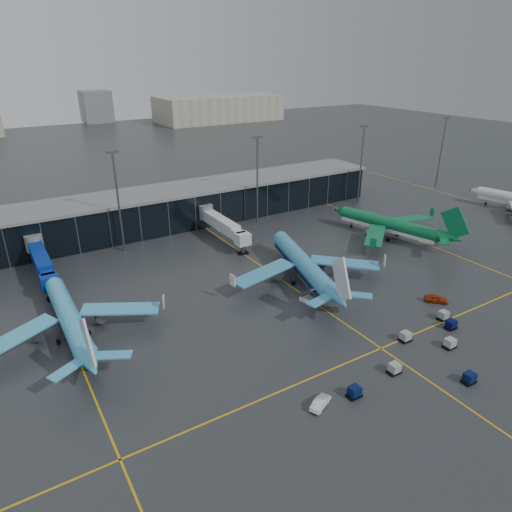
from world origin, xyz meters
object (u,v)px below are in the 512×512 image
airliner_klm_near (303,253)px  airliner_aer_lingus (389,216)px  mobile_airstair (309,298)px  service_van_white (320,402)px  airliner_arkefly (67,306)px  service_van_red (436,299)px  baggage_carts (426,349)px

airliner_klm_near → airliner_aer_lingus: 36.42m
mobile_airstair → service_van_white: 30.34m
airliner_arkefly → service_van_red: size_ratio=8.23×
airliner_arkefly → airliner_klm_near: size_ratio=0.93×
airliner_klm_near → airliner_aer_lingus: airliner_klm_near is taller
service_van_white → service_van_red: bearing=-98.9°
airliner_arkefly → airliner_klm_near: (48.59, -3.90, 0.47)m
airliner_arkefly → mobile_airstair: (43.66, -12.73, -5.05)m
baggage_carts → service_van_white: 23.17m
airliner_arkefly → airliner_aer_lingus: airliner_aer_lingus is taller
airliner_aer_lingus → service_van_red: size_ratio=8.42×
service_van_red → baggage_carts: bearing=169.1°
airliner_aer_lingus → mobile_airstair: (-40.32, -17.44, -5.19)m
airliner_arkefly → airliner_klm_near: bearing=-4.8°
airliner_klm_near → airliner_aer_lingus: bearing=29.0°
baggage_carts → mobile_airstair: 25.02m
airliner_aer_lingus → service_van_white: size_ratio=9.11×
airliner_klm_near → service_van_white: bearing=-107.7°
airliner_klm_near → mobile_airstair: size_ratio=11.42×
airliner_arkefly → baggage_carts: bearing=-36.9°
airliner_arkefly → airliner_aer_lingus: 84.11m
mobile_airstair → service_van_white: size_ratio=0.84×
airliner_klm_near → baggage_carts: (1.13, -33.10, -5.53)m
airliner_arkefly → mobile_airstair: bearing=-16.5°
baggage_carts → service_van_white: size_ratio=7.38×
mobile_airstair → airliner_klm_near: bearing=48.8°
airliner_arkefly → airliner_aer_lingus: (83.98, 4.71, 0.14)m
baggage_carts → mobile_airstair: mobile_airstair is taller
airliner_klm_near → mobile_airstair: bearing=-103.9°
airliner_aer_lingus → baggage_carts: 54.23m
service_van_white → airliner_aer_lingus: bearing=-78.7°
service_van_red → airliner_klm_near: bearing=82.6°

